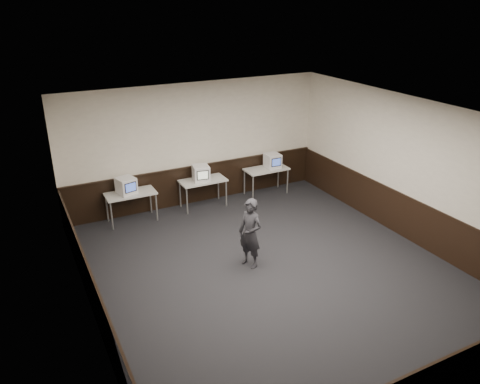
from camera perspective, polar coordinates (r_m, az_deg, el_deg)
name	(u,v)px	position (r m, az deg, el deg)	size (l,w,h in m)	color
floor	(273,272)	(9.61, 4.06, -9.74)	(8.00, 8.00, 0.00)	black
ceiling	(278,117)	(8.33, 4.68, 9.13)	(8.00, 8.00, 0.00)	white
back_wall	(196,144)	(12.22, -5.41, 5.81)	(7.00, 7.00, 0.00)	beige
front_wall	(450,322)	(6.27, 24.19, -14.23)	(7.00, 7.00, 0.00)	beige
left_wall	(85,241)	(7.79, -18.39, -5.68)	(8.00, 8.00, 0.00)	beige
right_wall	(412,171)	(10.97, 20.22, 2.44)	(8.00, 8.00, 0.00)	beige
wainscot_back	(198,184)	(12.57, -5.19, 0.99)	(6.98, 0.04, 1.00)	black
wainscot_left	(95,299)	(8.36, -17.31, -12.31)	(0.04, 7.98, 1.00)	black
wainscot_right	(404,216)	(11.37, 19.40, -2.77)	(0.04, 7.98, 1.00)	black
wainscot_rail	(197,166)	(12.37, -5.24, 3.19)	(6.98, 0.06, 0.04)	black
desk_left	(131,196)	(11.65, -13.19, -0.43)	(1.20, 0.60, 0.75)	silver
desk_center	(203,182)	(12.18, -4.55, 1.17)	(1.20, 0.60, 0.75)	silver
desk_right	(266,171)	(12.96, 3.22, 2.59)	(1.20, 0.60, 0.75)	silver
emac_left	(126,186)	(11.53, -13.70, 0.76)	(0.50, 0.51, 0.40)	white
emac_center	(201,173)	(12.04, -4.78, 2.31)	(0.47, 0.49, 0.41)	white
emac_right	(273,161)	(12.97, 4.00, 3.83)	(0.41, 0.44, 0.39)	white
person	(250,233)	(9.46, 1.26, -5.07)	(0.54, 0.35, 1.47)	#26252B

